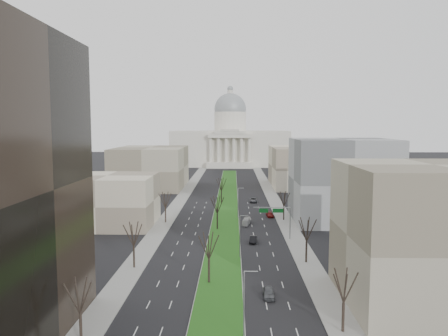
# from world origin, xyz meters

# --- Properties ---
(ground) EXTENTS (600.00, 600.00, 0.00)m
(ground) POSITION_xyz_m (0.00, 120.00, 0.00)
(ground) COLOR black
(ground) RESTS_ON ground
(median) EXTENTS (8.00, 222.03, 0.20)m
(median) POSITION_xyz_m (0.00, 118.99, 0.10)
(median) COLOR #999993
(median) RESTS_ON ground
(sidewalk_left) EXTENTS (5.00, 330.00, 0.15)m
(sidewalk_left) POSITION_xyz_m (-17.50, 95.00, 0.07)
(sidewalk_left) COLOR gray
(sidewalk_left) RESTS_ON ground
(sidewalk_right) EXTENTS (5.00, 330.00, 0.15)m
(sidewalk_right) POSITION_xyz_m (17.50, 95.00, 0.07)
(sidewalk_right) COLOR gray
(sidewalk_right) RESTS_ON ground
(capitol) EXTENTS (80.00, 46.00, 55.00)m
(capitol) POSITION_xyz_m (0.00, 269.59, 16.31)
(capitol) COLOR beige
(capitol) RESTS_ON ground
(building_beige_left) EXTENTS (26.00, 22.00, 14.00)m
(building_beige_left) POSITION_xyz_m (-33.00, 85.00, 7.00)
(building_beige_left) COLOR gray
(building_beige_left) RESTS_ON ground
(building_tan_right) EXTENTS (26.00, 24.00, 22.00)m
(building_tan_right) POSITION_xyz_m (33.00, 32.00, 11.00)
(building_tan_right) COLOR gray
(building_tan_right) RESTS_ON ground
(building_grey_right) EXTENTS (28.00, 26.00, 24.00)m
(building_grey_right) POSITION_xyz_m (34.00, 92.00, 12.00)
(building_grey_right) COLOR slate
(building_grey_right) RESTS_ON ground
(building_far_left) EXTENTS (30.00, 40.00, 18.00)m
(building_far_left) POSITION_xyz_m (-35.00, 160.00, 9.00)
(building_far_left) COLOR gray
(building_far_left) RESTS_ON ground
(building_far_right) EXTENTS (30.00, 40.00, 18.00)m
(building_far_right) POSITION_xyz_m (35.00, 165.00, 9.00)
(building_far_right) COLOR gray
(building_far_right) RESTS_ON ground
(tree_left_near) EXTENTS (5.10, 5.10, 9.18)m
(tree_left_near) POSITION_xyz_m (-17.20, 18.00, 6.61)
(tree_left_near) COLOR black
(tree_left_near) RESTS_ON ground
(tree_left_mid) EXTENTS (5.40, 5.40, 9.72)m
(tree_left_mid) POSITION_xyz_m (-17.20, 48.00, 7.00)
(tree_left_mid) COLOR black
(tree_left_mid) RESTS_ON ground
(tree_left_far) EXTENTS (5.28, 5.28, 9.50)m
(tree_left_far) POSITION_xyz_m (-17.20, 88.00, 6.84)
(tree_left_far) COLOR black
(tree_left_far) RESTS_ON ground
(tree_right_near) EXTENTS (5.16, 5.16, 9.29)m
(tree_right_near) POSITION_xyz_m (17.20, 22.00, 6.69)
(tree_right_near) COLOR black
(tree_right_near) RESTS_ON ground
(tree_right_mid) EXTENTS (5.52, 5.52, 9.94)m
(tree_right_mid) POSITION_xyz_m (17.20, 52.00, 7.16)
(tree_right_mid) COLOR black
(tree_right_mid) RESTS_ON ground
(tree_right_far) EXTENTS (5.04, 5.04, 9.07)m
(tree_right_far) POSITION_xyz_m (17.20, 92.00, 6.53)
(tree_right_far) COLOR black
(tree_right_far) RESTS_ON ground
(tree_median_a) EXTENTS (5.40, 5.40, 9.72)m
(tree_median_a) POSITION_xyz_m (-2.00, 40.00, 7.00)
(tree_median_a) COLOR black
(tree_median_a) RESTS_ON ground
(tree_median_b) EXTENTS (5.40, 5.40, 9.72)m
(tree_median_b) POSITION_xyz_m (-2.00, 80.00, 7.00)
(tree_median_b) COLOR black
(tree_median_b) RESTS_ON ground
(tree_median_c) EXTENTS (5.40, 5.40, 9.72)m
(tree_median_c) POSITION_xyz_m (-2.00, 120.00, 7.00)
(tree_median_c) COLOR black
(tree_median_c) RESTS_ON ground
(streetlamp_median_a) EXTENTS (1.90, 0.20, 9.16)m
(streetlamp_median_a) POSITION_xyz_m (3.76, 20.00, 4.81)
(streetlamp_median_a) COLOR gray
(streetlamp_median_a) RESTS_ON ground
(streetlamp_median_b) EXTENTS (1.90, 0.20, 9.16)m
(streetlamp_median_b) POSITION_xyz_m (3.76, 55.00, 4.81)
(streetlamp_median_b) COLOR gray
(streetlamp_median_b) RESTS_ON ground
(streetlamp_median_c) EXTENTS (1.90, 0.20, 9.16)m
(streetlamp_median_c) POSITION_xyz_m (3.76, 95.00, 4.81)
(streetlamp_median_c) COLOR gray
(streetlamp_median_c) RESTS_ON ground
(mast_arm_signs) EXTENTS (9.12, 0.24, 8.09)m
(mast_arm_signs) POSITION_xyz_m (13.49, 70.03, 6.11)
(mast_arm_signs) COLOR gray
(mast_arm_signs) RESTS_ON ground
(car_grey_near) EXTENTS (1.84, 4.56, 1.55)m
(car_grey_near) POSITION_xyz_m (8.08, 33.84, 0.78)
(car_grey_near) COLOR #474A4E
(car_grey_near) RESTS_ON ground
(car_black) EXTENTS (2.08, 4.80, 1.54)m
(car_black) POSITION_xyz_m (7.08, 67.13, 0.77)
(car_black) COLOR black
(car_black) RESTS_ON ground
(car_red) EXTENTS (2.33, 5.03, 1.42)m
(car_red) POSITION_xyz_m (13.50, 96.60, 0.71)
(car_red) COLOR maroon
(car_red) RESTS_ON ground
(car_grey_far) EXTENTS (2.57, 5.53, 1.53)m
(car_grey_far) POSITION_xyz_m (9.66, 122.01, 0.77)
(car_grey_far) COLOR #505258
(car_grey_far) RESTS_ON ground
(box_van) EXTENTS (2.59, 6.88, 1.87)m
(box_van) POSITION_xyz_m (5.96, 86.06, 0.94)
(box_van) COLOR silver
(box_van) RESTS_ON ground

